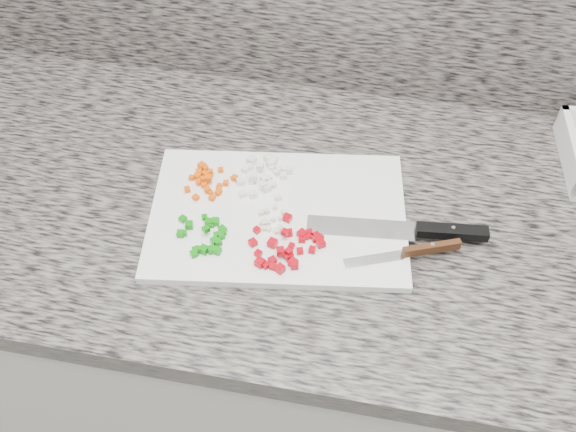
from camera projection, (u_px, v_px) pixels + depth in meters
The scene contains 10 objects.
cabinet at pixel (328, 348), 1.39m from camera, with size 3.92×0.62×0.86m, color beige.
countertop at pixel (341, 216), 1.04m from camera, with size 3.96×0.64×0.04m, color slate.
cutting_board at pixel (278, 215), 1.01m from camera, with size 0.40×0.27×0.01m, color white.
carrot_pile at pixel (208, 180), 1.04m from camera, with size 0.08×0.08×0.02m.
onion_pile at pixel (264, 174), 1.05m from camera, with size 0.09×0.10×0.02m.
green_pepper_pile at pixel (206, 236), 0.97m from camera, with size 0.08×0.08×0.02m.
red_pepper_pile at pixel (287, 248), 0.95m from camera, with size 0.12×0.11×0.02m.
garlic_pile at pixel (271, 220), 0.99m from camera, with size 0.05×0.06×0.01m.
chef_knife at pixel (421, 230), 0.97m from camera, with size 0.28×0.06×0.02m.
paring_knife at pixel (417, 251), 0.95m from camera, with size 0.17×0.08×0.02m.
Camera 1 is at (0.04, 0.77, 1.68)m, focal length 40.00 mm.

